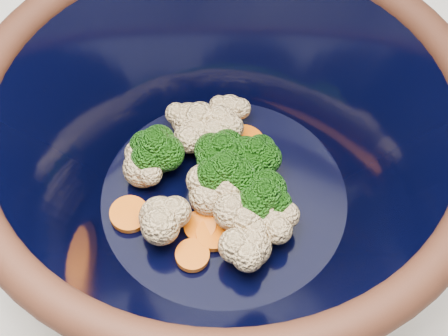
# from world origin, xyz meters

# --- Properties ---
(mixing_bowl) EXTENTS (0.43, 0.43, 0.16)m
(mixing_bowl) POSITION_xyz_m (-0.06, -0.08, 0.99)
(mixing_bowl) COLOR black
(mixing_bowl) RESTS_ON counter
(vegetable_pile) EXTENTS (0.15, 0.16, 0.05)m
(vegetable_pile) POSITION_xyz_m (-0.07, -0.08, 0.96)
(vegetable_pile) COLOR #608442
(vegetable_pile) RESTS_ON mixing_bowl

